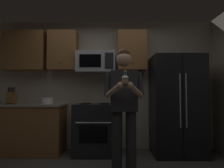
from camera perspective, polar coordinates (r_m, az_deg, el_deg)
name	(u,v)px	position (r m, az deg, el deg)	size (l,w,h in m)	color
wall_back	(104,85)	(4.23, -2.16, -0.15)	(4.40, 0.10, 2.60)	#B7AD99
oven_range	(95,129)	(3.90, -4.70, -12.28)	(0.76, 0.70, 0.93)	black
microwave	(96,62)	(4.01, -4.48, 6.03)	(0.74, 0.41, 0.40)	#9EA0A5
refrigerator	(176,105)	(3.97, 17.48, -5.63)	(0.90, 0.75, 1.80)	black
cabinet_row_upper	(67,51)	(4.19, -12.35, 8.90)	(2.78, 0.36, 0.76)	brown
counter_left	(26,128)	(4.24, -22.82, -11.31)	(1.44, 0.66, 0.92)	brown
knife_block	(12,98)	(4.25, -26.10, -3.45)	(0.16, 0.15, 0.32)	brown
bowl_large_white	(47,101)	(4.09, -17.65, -4.40)	(0.25, 0.25, 0.12)	white
person	(124,102)	(2.94, 3.32, -4.96)	(0.60, 0.48, 1.76)	#262628
cupcake	(125,79)	(2.61, 3.66, 1.30)	(0.09, 0.09, 0.17)	#A87F56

